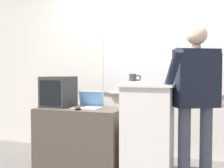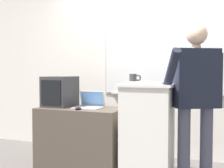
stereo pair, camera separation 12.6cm
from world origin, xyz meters
The scene contains 9 objects.
back_wall centered at (0.01, 1.29, 1.46)m, with size 6.40×0.17×2.92m.
lectern_podium centered at (0.27, 0.31, 0.53)m, with size 0.57×0.47×1.06m.
side_desk centered at (-0.58, 0.41, 0.37)m, with size 1.03×0.54×0.75m.
person_presenter centered at (0.77, 0.38, 0.98)m, with size 0.62×0.71×1.68m.
laptop centered at (-0.48, 0.46, 0.80)m, with size 0.33×0.29×0.20m.
wireless_keyboard centered at (0.25, 0.25, 1.07)m, with size 0.38×0.11×0.02m.
computer_mouse_by_laptop centered at (-0.52, 0.23, 0.76)m, with size 0.06×0.10×0.03m.
crt_monitor centered at (-0.89, 0.45, 0.93)m, with size 0.33×0.42×0.38m.
coffee_mug centered at (0.07, 0.47, 1.11)m, with size 0.14×0.08×0.10m.
Camera 2 is at (0.99, -2.63, 1.19)m, focal length 45.00 mm.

